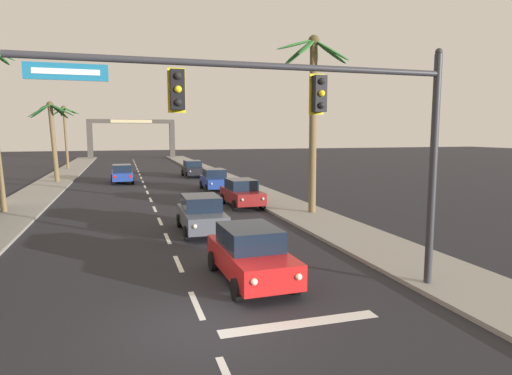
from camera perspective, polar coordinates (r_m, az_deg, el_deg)
ground_plane at (r=10.98m, az=-6.66°, el=-17.29°), size 220.00×220.00×0.00m
sidewalk_right at (r=31.65m, az=0.75°, el=-0.99°), size 3.20×110.00×0.14m
sidewalk_left at (r=30.79m, az=-28.13°, el=-2.06°), size 3.20×110.00×0.14m
lane_markings at (r=29.83m, az=-12.61°, el=-1.79°), size 4.28×86.74×0.01m
traffic_signal_mast at (r=11.63m, az=8.81°, el=8.99°), size 10.94×0.41×6.86m
sedan_lead_at_stop_bar at (r=13.57m, az=-0.71°, el=-8.60°), size 2.05×4.49×1.68m
sedan_third_in_queue at (r=20.22m, az=-7.11°, el=-3.42°), size 2.00×4.47×1.68m
sedan_oncoming_far at (r=41.75m, az=-17.02°, el=1.75°), size 2.03×4.48×1.68m
sedan_parked_nearest_kerb at (r=45.99m, az=-8.22°, el=2.45°), size 1.98×4.46×1.68m
sedan_parked_mid_kerb at (r=27.13m, az=-1.87°, el=-0.68°), size 2.02×4.48×1.68m
sedan_parked_far_kerb at (r=35.06m, az=-5.41°, el=1.06°), size 2.04×4.49×1.68m
palm_left_third at (r=43.42m, az=-24.96°, el=7.06°), size 3.88×4.29×7.31m
palm_left_farthest at (r=59.09m, az=-23.60°, el=7.70°), size 3.60×3.60×7.84m
palm_right_second at (r=24.39m, az=7.41°, el=11.49°), size 4.38×3.65×9.70m
town_gateway_arch at (r=80.97m, az=-15.84°, el=6.80°), size 14.91×0.90×6.91m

